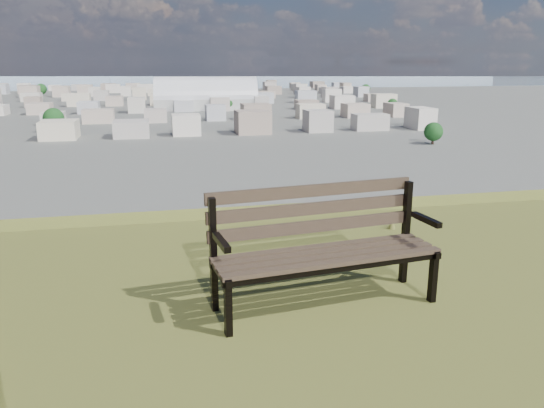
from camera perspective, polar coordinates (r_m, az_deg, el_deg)
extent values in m
cube|color=#413625|center=(3.91, 7.04, -6.31)|extent=(1.74, 0.29, 0.03)
cube|color=#413625|center=(4.01, 6.31, -5.75)|extent=(1.74, 0.29, 0.03)
cube|color=#413625|center=(4.11, 5.62, -5.21)|extent=(1.74, 0.29, 0.03)
cube|color=#413625|center=(4.21, 4.96, -4.70)|extent=(1.74, 0.29, 0.03)
cube|color=#413625|center=(4.23, 4.58, -2.39)|extent=(1.73, 0.25, 0.10)
cube|color=#413625|center=(4.21, 4.49, -0.48)|extent=(1.73, 0.25, 0.10)
cube|color=#413625|center=(4.19, 4.40, 1.45)|extent=(1.73, 0.25, 0.10)
cube|color=black|center=(3.72, -4.75, -11.02)|extent=(0.06, 0.06, 0.43)
cube|color=black|center=(4.00, -6.32, -5.53)|extent=(0.06, 0.06, 0.89)
cube|color=black|center=(3.81, -5.54, -7.32)|extent=(0.11, 0.49, 0.05)
cube|color=black|center=(3.68, -5.46, -4.12)|extent=(0.09, 0.35, 0.04)
cube|color=black|center=(4.39, 16.94, -7.46)|extent=(0.06, 0.06, 0.43)
cube|color=black|center=(4.63, 14.18, -3.02)|extent=(0.06, 0.06, 0.89)
cube|color=black|center=(4.47, 15.68, -4.42)|extent=(0.11, 0.49, 0.05)
cube|color=black|center=(4.36, 16.26, -1.62)|extent=(0.09, 0.35, 0.04)
cube|color=black|center=(3.92, 7.08, -6.95)|extent=(1.73, 0.25, 0.04)
cube|color=black|center=(4.23, 4.90, -5.21)|extent=(1.73, 0.25, 0.04)
cone|color=brown|center=(6.17, 12.80, -1.82)|extent=(0.08, 0.08, 0.18)
cube|color=#B6B6B2|center=(314.91, -7.08, 10.65)|extent=(59.65, 28.79, 6.44)
cylinder|color=white|center=(314.68, -7.10, 11.23)|extent=(59.65, 28.79, 24.47)
cube|color=#BCADA1|center=(206.62, -22.22, 7.47)|extent=(11.00, 11.00, 7.00)
cube|color=#C2AC9A|center=(203.83, -15.52, 7.94)|extent=(11.00, 11.00, 7.00)
cube|color=#B9B8BD|center=(203.85, -8.71, 8.31)|extent=(11.00, 11.00, 7.00)
cube|color=beige|center=(206.67, -1.98, 8.57)|extent=(11.00, 11.00, 7.00)
cube|color=#A28C7C|center=(212.19, 4.48, 8.70)|extent=(11.00, 11.00, 7.00)
cube|color=silver|center=(220.20, 10.55, 8.72)|extent=(11.00, 11.00, 7.00)
cube|color=#B5ACA4|center=(230.44, 16.14, 8.66)|extent=(11.00, 11.00, 7.00)
cube|color=#B9B8BD|center=(257.71, -23.04, 8.68)|extent=(11.00, 11.00, 7.00)
cube|color=beige|center=(254.34, -17.67, 9.10)|extent=(11.00, 11.00, 7.00)
cube|color=#A28C7C|center=(253.22, -12.20, 9.44)|extent=(11.00, 11.00, 7.00)
cube|color=silver|center=(254.37, -6.71, 9.69)|extent=(11.00, 11.00, 7.00)
cube|color=#B5ACA4|center=(257.76, -1.32, 9.86)|extent=(11.00, 11.00, 7.00)
cube|color=beige|center=(263.30, 3.90, 9.94)|extent=(11.00, 11.00, 7.00)
cube|color=#BCADA1|center=(270.86, 8.86, 9.94)|extent=(11.00, 11.00, 7.00)
cube|color=#C2AC9A|center=(280.28, 13.52, 9.87)|extent=(11.00, 11.00, 7.00)
cube|color=silver|center=(308.90, -23.59, 9.49)|extent=(11.00, 11.00, 7.00)
cube|color=#B5ACA4|center=(305.16, -19.12, 9.86)|extent=(11.00, 11.00, 7.00)
cube|color=beige|center=(303.28, -14.55, 10.17)|extent=(11.00, 11.00, 7.00)
cube|color=#BCADA1|center=(303.29, -9.95, 10.42)|extent=(11.00, 11.00, 7.00)
cube|color=#C2AC9A|center=(305.19, -5.37, 10.61)|extent=(11.00, 11.00, 7.00)
cube|color=#B9B8BD|center=(308.96, -0.87, 10.72)|extent=(11.00, 11.00, 7.00)
cube|color=beige|center=(314.51, 3.50, 10.78)|extent=(11.00, 11.00, 7.00)
cube|color=#A28C7C|center=(321.76, 7.70, 10.77)|extent=(11.00, 11.00, 7.00)
cube|color=silver|center=(330.60, 11.69, 10.71)|extent=(11.00, 11.00, 7.00)
cube|color=#C2AC9A|center=(360.16, -23.99, 10.07)|extent=(11.00, 11.00, 7.00)
cube|color=#B9B8BD|center=(356.15, -20.15, 10.40)|extent=(11.00, 11.00, 7.00)
cube|color=beige|center=(353.72, -16.24, 10.69)|extent=(11.00, 11.00, 7.00)
cube|color=#A28C7C|center=(352.92, -12.29, 10.93)|extent=(11.00, 11.00, 7.00)
cube|color=silver|center=(353.74, -8.33, 11.12)|extent=(11.00, 11.00, 7.00)
cube|color=#B5ACA4|center=(356.19, -4.40, 11.26)|extent=(11.00, 11.00, 7.00)
cube|color=beige|center=(360.22, -0.54, 11.34)|extent=(11.00, 11.00, 7.00)
cube|color=#BCADA1|center=(365.78, 3.21, 11.38)|extent=(11.00, 11.00, 7.00)
cube|color=#C2AC9A|center=(372.81, 6.85, 11.36)|extent=(11.00, 11.00, 7.00)
cube|color=#B9B8BD|center=(381.22, 10.33, 11.31)|extent=(11.00, 11.00, 7.00)
cube|color=#B5ACA4|center=(411.46, -24.28, 10.51)|extent=(11.00, 11.00, 7.00)
cube|color=beige|center=(407.24, -20.93, 10.81)|extent=(11.00, 11.00, 7.00)
cube|color=#BCADA1|center=(404.41, -17.51, 11.07)|extent=(11.00, 11.00, 7.00)
cube|color=#C2AC9A|center=(403.00, -14.06, 11.30)|extent=(11.00, 11.00, 7.00)
cube|color=#B9B8BD|center=(403.01, -10.58, 11.49)|extent=(11.00, 11.00, 7.00)
cube|color=beige|center=(404.44, -7.11, 11.64)|extent=(11.00, 11.00, 7.00)
cube|color=#A28C7C|center=(407.29, -3.68, 11.74)|extent=(11.00, 11.00, 7.00)
cube|color=silver|center=(411.52, -0.30, 11.81)|extent=(11.00, 11.00, 7.00)
cube|color=#B5ACA4|center=(417.09, 3.00, 11.83)|extent=(11.00, 11.00, 7.00)
cube|color=beige|center=(423.94, 6.20, 11.82)|extent=(11.00, 11.00, 7.00)
cube|color=#BCADA1|center=(432.03, 9.29, 11.77)|extent=(11.00, 11.00, 7.00)
cube|color=#A28C7C|center=(462.78, -24.52, 10.85)|extent=(11.00, 11.00, 7.00)
cube|color=silver|center=(458.41, -21.54, 11.12)|extent=(11.00, 11.00, 7.00)
cube|color=#B5ACA4|center=(455.27, -18.51, 11.36)|extent=(11.00, 11.00, 7.00)
cube|color=beige|center=(453.38, -15.43, 11.58)|extent=(11.00, 11.00, 7.00)
cube|color=#BCADA1|center=(452.75, -12.34, 11.77)|extent=(11.00, 11.00, 7.00)
cube|color=#C2AC9A|center=(453.39, -9.25, 11.92)|extent=(11.00, 11.00, 7.00)
cube|color=#B9B8BD|center=(455.30, -6.16, 12.04)|extent=(11.00, 11.00, 7.00)
cube|color=beige|center=(458.46, -3.11, 12.12)|extent=(11.00, 11.00, 7.00)
cube|color=#A28C7C|center=(462.84, -0.11, 12.17)|extent=(11.00, 11.00, 7.00)
cube|color=silver|center=(468.42, 2.83, 12.18)|extent=(11.00, 11.00, 7.00)
cube|color=#B5ACA4|center=(475.14, 5.69, 12.17)|extent=(11.00, 11.00, 7.00)
cube|color=beige|center=(482.96, 8.47, 12.13)|extent=(11.00, 11.00, 7.00)
cube|color=beige|center=(514.13, -24.70, 11.12)|extent=(11.00, 11.00, 7.00)
cube|color=#A28C7C|center=(509.63, -22.02, 11.37)|extent=(11.00, 11.00, 7.00)
cube|color=silver|center=(506.24, -19.30, 11.60)|extent=(11.00, 11.00, 7.00)
cube|color=#B5ACA4|center=(503.96, -16.54, 11.80)|extent=(11.00, 11.00, 7.00)
cube|color=beige|center=(502.83, -13.76, 11.98)|extent=(11.00, 11.00, 7.00)
cube|color=#BCADA1|center=(502.83, -10.96, 12.13)|extent=(11.00, 11.00, 7.00)
cube|color=#C2AC9A|center=(503.99, -8.17, 12.26)|extent=(11.00, 11.00, 7.00)
cube|color=#B9B8BD|center=(506.27, -5.40, 12.35)|extent=(11.00, 11.00, 7.00)
cube|color=beige|center=(509.68, -2.66, 12.42)|extent=(11.00, 11.00, 7.00)
cube|color=#A28C7C|center=(514.19, 0.04, 12.46)|extent=(11.00, 11.00, 7.00)
cube|color=silver|center=(519.77, 2.69, 12.47)|extent=(11.00, 11.00, 7.00)
cube|color=#B5ACA4|center=(526.38, 5.28, 12.46)|extent=(11.00, 11.00, 7.00)
cube|color=beige|center=(533.99, 7.80, 12.42)|extent=(11.00, 11.00, 7.00)
cube|color=#B9B8BD|center=(571.05, -27.24, 11.09)|extent=(11.00, 11.00, 7.00)
cube|color=beige|center=(565.49, -24.86, 11.34)|extent=(11.00, 11.00, 7.00)
cube|color=#A28C7C|center=(560.89, -22.42, 11.57)|extent=(11.00, 11.00, 7.00)
cube|color=silver|center=(557.29, -19.95, 11.78)|extent=(11.00, 11.00, 7.00)
cube|color=#B5ACA4|center=(554.71, -17.44, 11.98)|extent=(11.00, 11.00, 7.00)
cube|color=beige|center=(553.15, -14.92, 12.15)|extent=(11.00, 11.00, 7.00)
cube|color=#BCADA1|center=(552.64, -12.38, 12.30)|extent=(11.00, 11.00, 7.00)
cube|color=#C2AC9A|center=(553.17, -9.83, 12.43)|extent=(11.00, 11.00, 7.00)
cube|color=#B9B8BD|center=(554.73, -7.30, 12.53)|extent=(11.00, 11.00, 7.00)
cube|color=beige|center=(557.33, -4.78, 12.61)|extent=(11.00, 11.00, 7.00)
cube|color=#A28C7C|center=(560.94, -2.29, 12.66)|extent=(11.00, 11.00, 7.00)
cube|color=silver|center=(565.55, 0.17, 12.69)|extent=(11.00, 11.00, 7.00)
cube|color=#B5ACA4|center=(571.13, 2.58, 12.70)|extent=(11.00, 11.00, 7.00)
cube|color=beige|center=(577.65, 4.94, 12.69)|extent=(11.00, 11.00, 7.00)
cube|color=#BCADA1|center=(585.09, 7.25, 12.66)|extent=(11.00, 11.00, 7.00)
cylinder|color=#332219|center=(187.30, 16.90, 6.50)|extent=(0.80, 0.80, 2.10)
sphere|color=#133717|center=(186.90, 16.98, 7.45)|extent=(6.30, 6.30, 6.30)
cylinder|color=#332219|center=(227.13, -22.34, 7.50)|extent=(0.80, 0.80, 2.70)
sphere|color=#133717|center=(226.71, -22.44, 8.51)|extent=(8.10, 8.10, 8.10)
cylinder|color=#332219|center=(311.79, 12.80, 9.93)|extent=(0.80, 0.80, 1.95)
sphere|color=#133717|center=(311.56, 12.83, 10.47)|extent=(5.85, 5.85, 5.85)
cylinder|color=#332219|center=(407.43, -3.67, 11.41)|extent=(0.80, 0.80, 2.25)
sphere|color=#133717|center=(407.23, -3.68, 11.88)|extent=(6.75, 6.75, 6.75)
cylinder|color=#332219|center=(471.49, -23.52, 10.75)|extent=(0.80, 0.80, 2.85)
sphere|color=#133717|center=(471.27, -23.57, 11.27)|extent=(8.55, 8.55, 8.55)
cylinder|color=#332219|center=(519.30, -27.08, 10.62)|extent=(0.80, 0.80, 2.40)
sphere|color=#133717|center=(519.13, -27.13, 11.02)|extent=(7.20, 7.20, 7.20)
cylinder|color=#332219|center=(305.89, -4.60, 10.17)|extent=(0.80, 0.80, 2.10)
sphere|color=#133717|center=(305.64, -4.61, 10.76)|extent=(6.30, 6.30, 6.30)
cylinder|color=#332219|center=(455.86, 10.03, 11.62)|extent=(0.80, 0.80, 2.55)
sphere|color=#133717|center=(455.66, 10.05, 12.10)|extent=(7.65, 7.65, 7.65)
cube|color=#859CAA|center=(902.54, -12.42, 13.02)|extent=(2400.00, 700.00, 0.12)
cube|color=#92A3B5|center=(1400.23, -6.16, 14.80)|extent=(700.00, 220.00, 45.00)
cube|color=#92A3B5|center=(1572.81, 12.73, 14.82)|extent=(500.00, 220.00, 60.00)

